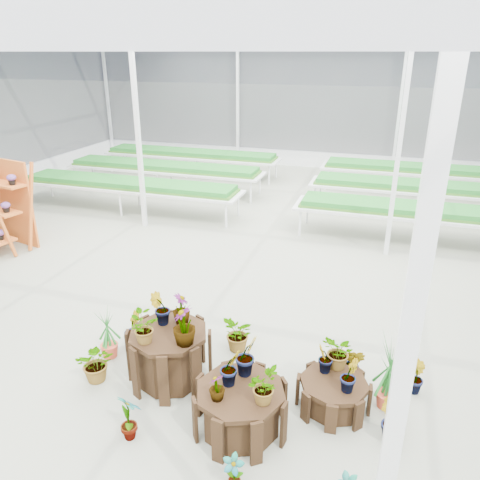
% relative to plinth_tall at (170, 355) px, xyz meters
% --- Properties ---
extents(ground_plane, '(24.00, 24.00, 0.00)m').
position_rel_plinth_tall_xyz_m(ground_plane, '(-0.29, 1.35, -0.37)').
color(ground_plane, gray).
rests_on(ground_plane, ground).
extents(greenhouse_shell, '(18.00, 24.00, 4.50)m').
position_rel_plinth_tall_xyz_m(greenhouse_shell, '(-0.29, 1.35, 1.88)').
color(greenhouse_shell, white).
rests_on(greenhouse_shell, ground).
extents(steel_frame, '(18.00, 24.00, 4.50)m').
position_rel_plinth_tall_xyz_m(steel_frame, '(-0.29, 1.35, 1.88)').
color(steel_frame, silver).
rests_on(steel_frame, ground).
extents(nursery_benches, '(16.00, 7.00, 0.84)m').
position_rel_plinth_tall_xyz_m(nursery_benches, '(-0.29, 8.55, 0.05)').
color(nursery_benches, silver).
rests_on(nursery_benches, ground).
extents(plinth_tall, '(1.38, 1.38, 0.75)m').
position_rel_plinth_tall_xyz_m(plinth_tall, '(0.00, 0.00, 0.00)').
color(plinth_tall, black).
rests_on(plinth_tall, ground).
extents(plinth_mid, '(1.25, 1.25, 0.58)m').
position_rel_plinth_tall_xyz_m(plinth_mid, '(1.20, -0.60, -0.09)').
color(plinth_mid, black).
rests_on(plinth_mid, ground).
extents(plinth_low, '(0.95, 0.95, 0.40)m').
position_rel_plinth_tall_xyz_m(plinth_low, '(2.20, 0.10, -0.17)').
color(plinth_low, black).
rests_on(plinth_low, ground).
extents(nursery_plants, '(4.60, 2.74, 1.28)m').
position_rel_plinth_tall_xyz_m(nursery_plants, '(0.90, 0.05, 0.14)').
color(nursery_plants, '#1D6723').
rests_on(nursery_plants, ground).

